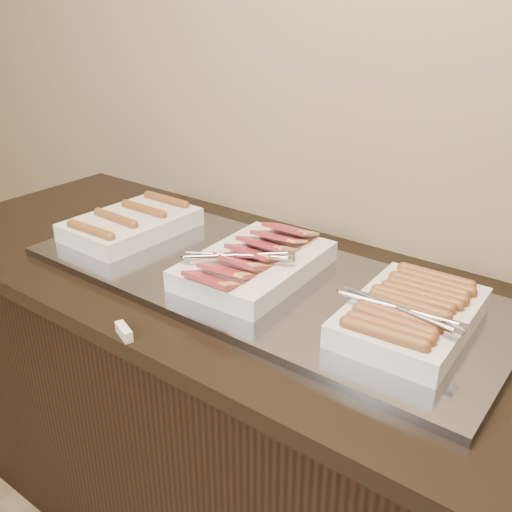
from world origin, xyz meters
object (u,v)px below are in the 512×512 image
Objects in this scene: warming_tray at (258,279)px; dish_right at (410,313)px; dish_center at (254,263)px; counter at (251,421)px; dish_left at (131,223)px.

warming_tray is 3.42× the size of dish_right.
counter is at bearing 162.56° from dish_center.
counter is 0.50m from dish_center.
dish_left is 1.02× the size of dish_right.
dish_center reaches higher than dish_left.
dish_left is at bearing 177.74° from dish_right.
dish_center is (0.01, -0.00, 0.50)m from counter.
dish_right reaches higher than dish_left.
dish_left is 0.84m from dish_right.
dish_center is (0.44, -0.00, 0.00)m from dish_left.
dish_center reaches higher than dish_right.
counter is at bearing 180.00° from warming_tray.
dish_center reaches higher than counter.
dish_left reaches higher than counter.
dish_right is at bearing -0.55° from counter.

